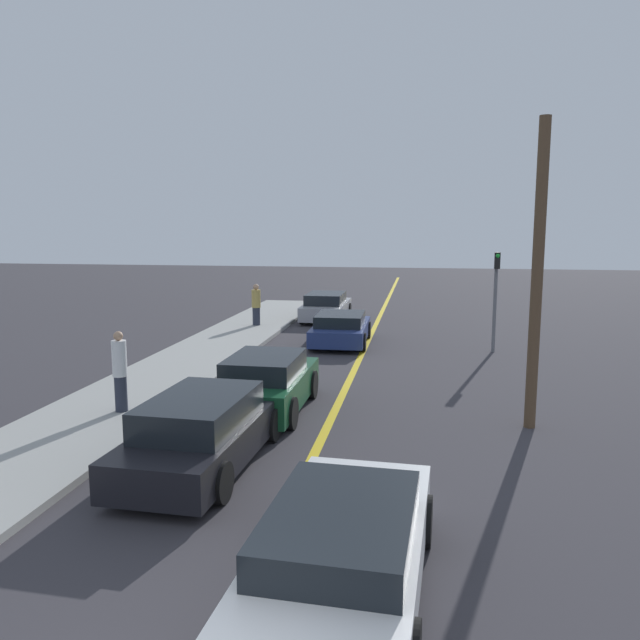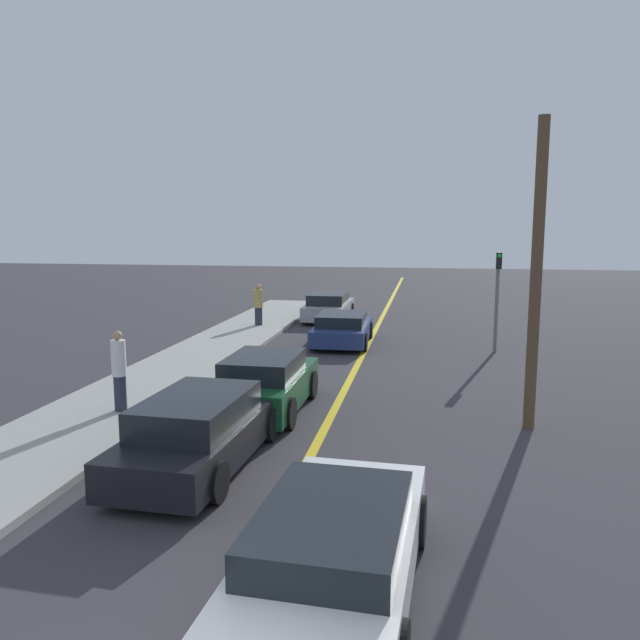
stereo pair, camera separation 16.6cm
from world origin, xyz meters
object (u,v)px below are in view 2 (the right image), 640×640
car_near_right_lane (334,550)px  car_oncoming_far (329,307)px  pedestrian_mid_group (258,305)px  utility_pole (536,277)px  car_parked_left_lot (342,329)px  traffic_light (497,290)px  car_ahead_center (201,431)px  pedestrian_near_curb (119,371)px  car_far_distant (265,383)px

car_near_right_lane → car_oncoming_far: 21.63m
pedestrian_mid_group → utility_pole: 15.02m
car_parked_left_lot → traffic_light: bearing=-7.6°
car_ahead_center → car_parked_left_lot: car_ahead_center is taller
car_oncoming_far → pedestrian_mid_group: (-2.54, -2.85, 0.40)m
car_ahead_center → traffic_light: size_ratio=1.38×
car_parked_left_lot → pedestrian_near_curb: pedestrian_near_curb is taller
car_near_right_lane → car_ahead_center: (-2.98, 3.62, 0.05)m
car_near_right_lane → pedestrian_near_curb: pedestrian_near_curb is taller
car_ahead_center → car_parked_left_lot: size_ratio=1.14×
car_ahead_center → pedestrian_mid_group: bearing=104.1°
pedestrian_mid_group → car_oncoming_far: bearing=48.3°
car_ahead_center → pedestrian_near_curb: size_ratio=2.57×
car_parked_left_lot → utility_pole: 10.58m
car_far_distant → car_oncoming_far: 14.30m
pedestrian_mid_group → traffic_light: (9.33, -3.48, 1.13)m
car_parked_left_lot → utility_pole: utility_pole is taller
pedestrian_mid_group → car_far_distant: bearing=-73.7°
traffic_light → utility_pole: 8.24m
utility_pole → car_near_right_lane: bearing=-115.0°
car_ahead_center → car_far_distant: car_far_distant is taller
car_ahead_center → utility_pole: size_ratio=0.73×
car_oncoming_far → pedestrian_mid_group: 3.84m
car_far_distant → car_oncoming_far: bearing=93.7°
car_parked_left_lot → traffic_light: (5.37, -0.61, 1.57)m
car_oncoming_far → pedestrian_near_curb: pedestrian_near_curb is taller
car_ahead_center → pedestrian_near_curb: pedestrian_near_curb is taller
pedestrian_mid_group → utility_pole: utility_pole is taller
pedestrian_near_curb → car_ahead_center: bearing=-40.9°
car_near_right_lane → pedestrian_near_curb: size_ratio=2.47×
car_ahead_center → car_parked_left_lot: (0.92, 12.02, -0.08)m
car_near_right_lane → car_far_distant: bearing=113.9°
car_near_right_lane → traffic_light: (3.30, 15.02, 1.53)m
pedestrian_near_curb → pedestrian_mid_group: (-0.19, 12.41, -0.07)m
car_oncoming_far → traffic_light: (6.79, -6.32, 1.53)m
car_oncoming_far → utility_pole: size_ratio=0.67×
car_far_distant → car_oncoming_far: car_far_distant is taller
traffic_light → utility_pole: bearing=-90.7°
car_near_right_lane → car_parked_left_lot: car_near_right_lane is taller
car_parked_left_lot → car_oncoming_far: 5.89m
car_oncoming_far → pedestrian_mid_group: pedestrian_mid_group is taller
utility_pole → pedestrian_near_curb: bearing=-175.1°
car_parked_left_lot → car_oncoming_far: size_ratio=0.95×
car_near_right_lane → pedestrian_near_curb: bearing=136.8°
car_ahead_center → car_far_distant: bearing=87.7°
pedestrian_near_curb → traffic_light: size_ratio=0.54×
car_near_right_lane → utility_pole: utility_pole is taller
car_ahead_center → utility_pole: 7.45m
car_ahead_center → traffic_light: bearing=63.6°
car_ahead_center → utility_pole: bearing=30.2°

